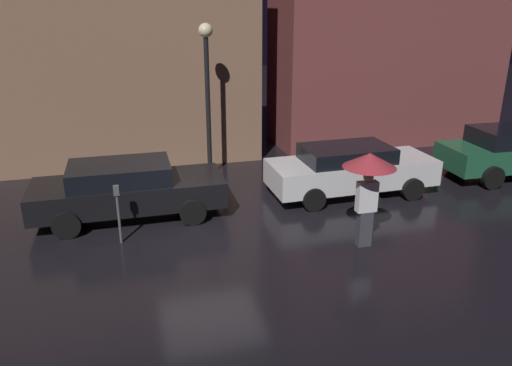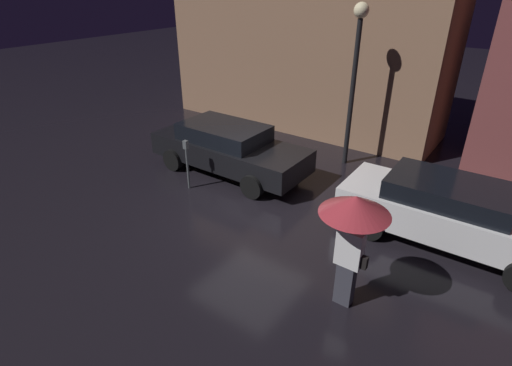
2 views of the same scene
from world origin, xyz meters
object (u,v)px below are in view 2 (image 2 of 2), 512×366
Objects in this scene: parked_car_white at (452,212)px; street_lamp_near at (356,60)px; pedestrian_with_umbrella at (354,220)px; parked_car_black at (228,148)px; parking_meter at (187,160)px.

street_lamp_near is (-3.47, 2.50, 2.31)m from parked_car_white.
parked_car_white is 1.02× the size of street_lamp_near.
pedestrian_with_umbrella is at bearing -110.24° from parked_car_white.
street_lamp_near reaches higher than parked_car_black.
parked_car_black is 4.22m from street_lamp_near.
parked_car_black is 5.82m from pedestrian_with_umbrella.
parked_car_black is at bearing 81.44° from parking_meter.
parked_car_white is 3.25m from pedestrian_with_umbrella.
parked_car_black is 1.45m from parking_meter.
street_lamp_near is at bearing 143.04° from parked_car_white.
parked_car_white is at bearing 71.47° from pedestrian_with_umbrella.
parking_meter is (-5.16, 1.48, -0.87)m from pedestrian_with_umbrella.
parked_car_white is 4.87m from street_lamp_near.
pedestrian_with_umbrella is 0.47× the size of street_lamp_near.
parked_car_white is (5.96, 0.02, -0.00)m from parked_car_black.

